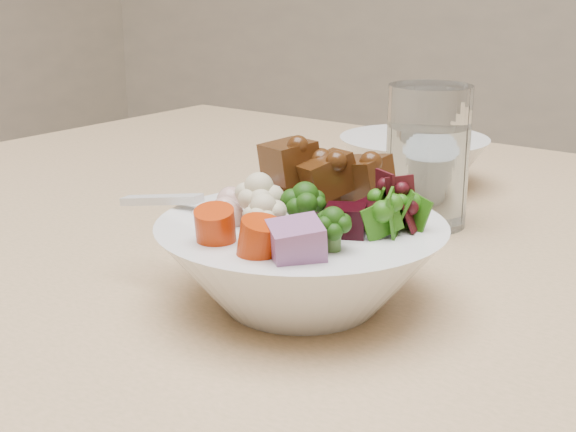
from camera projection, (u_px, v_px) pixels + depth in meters
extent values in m
cylinder|color=#D9AC80|center=(213.00, 354.00, 1.43)|extent=(0.07, 0.07, 0.77)
sphere|color=black|center=(305.00, 215.00, 0.54)|extent=(0.03, 0.03, 0.03)
sphere|color=beige|center=(259.00, 208.00, 0.54)|extent=(0.04, 0.04, 0.04)
cube|color=black|center=(378.00, 219.00, 0.54)|extent=(0.03, 0.03, 0.02)
cube|color=#875182|center=(296.00, 245.00, 0.48)|extent=(0.04, 0.05, 0.03)
cylinder|color=#B72904|center=(215.00, 229.00, 0.51)|extent=(0.03, 0.03, 0.03)
sphere|color=tan|center=(225.00, 210.00, 0.57)|extent=(0.02, 0.02, 0.02)
ellipsoid|color=white|center=(214.00, 215.00, 0.58)|extent=(0.04, 0.03, 0.01)
cube|color=white|center=(161.00, 200.00, 0.60)|extent=(0.07, 0.02, 0.02)
cylinder|color=white|center=(427.00, 156.00, 0.73)|extent=(0.08, 0.08, 0.13)
cylinder|color=silver|center=(427.00, 173.00, 0.74)|extent=(0.06, 0.06, 0.09)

